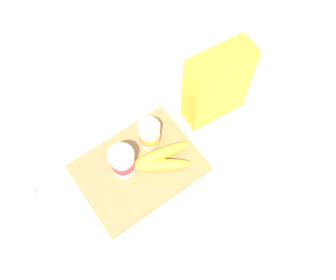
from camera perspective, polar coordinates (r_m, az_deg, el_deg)
ground_plane at (r=1.08m, az=-4.51°, el=-4.45°), size 2.40×2.40×0.00m
cutting_board at (r=1.07m, az=-4.54°, el=-4.30°), size 0.34×0.26×0.02m
cereal_box at (r=1.06m, az=7.52°, el=8.35°), size 0.19×0.09×0.26m
yogurt_cup_front at (r=1.02m, az=-6.99°, el=-3.35°), size 0.07×0.07×0.10m
yogurt_cup_back at (r=1.05m, az=-2.87°, el=0.85°), size 0.06×0.06×0.10m
banana_bunch at (r=1.05m, az=-1.26°, el=-2.99°), size 0.19×0.12×0.04m
spoon at (r=1.10m, az=-19.45°, el=-8.33°), size 0.05×0.13×0.01m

